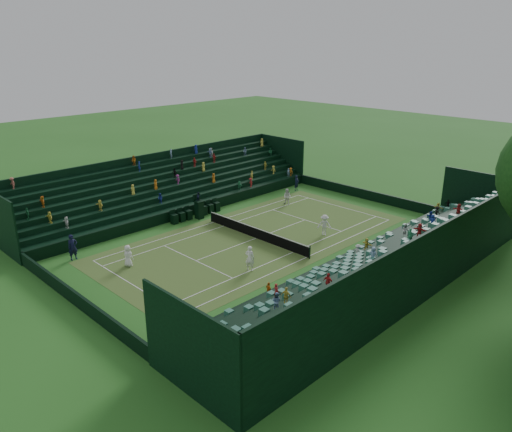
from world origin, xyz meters
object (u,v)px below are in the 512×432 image
object	(u,v)px
player_near_east	(250,258)
player_far_west	(287,197)
player_far_east	(324,225)
player_near_west	(128,256)
umpire_chair	(199,207)
tennis_net	(256,233)

from	to	relation	value
player_near_east	player_far_west	xyz separation A→B (m)	(-8.34, 13.40, -0.14)
player_far_east	player_near_west	bearing A→B (deg)	-150.38
umpire_chair	player_near_east	bearing A→B (deg)	-21.47
player_near_east	umpire_chair	bearing A→B (deg)	-45.49
player_near_west	player_far_east	xyz separation A→B (m)	(6.31, 15.13, 0.09)
player_far_west	player_near_west	bearing A→B (deg)	-103.02
tennis_net	player_far_east	world-z (taller)	player_far_east
tennis_net	umpire_chair	distance (m)	7.32
tennis_net	umpire_chair	xyz separation A→B (m)	(-7.30, -0.20, 0.56)
player_near_west	player_far_east	distance (m)	16.39
umpire_chair	player_far_west	xyz separation A→B (m)	(3.00, 8.94, -0.28)
player_far_west	player_far_east	distance (m)	8.84
umpire_chair	player_far_east	distance (m)	11.88
player_far_east	umpire_chair	bearing A→B (deg)	166.45
umpire_chair	player_far_east	xyz separation A→B (m)	(10.84, 4.86, -0.18)
umpire_chair	player_near_west	xyz separation A→B (m)	(4.52, -10.26, -0.27)
player_near_west	player_near_east	xyz separation A→B (m)	(6.81, 5.80, 0.13)
player_near_east	player_far_east	xyz separation A→B (m)	(-0.50, 9.32, -0.05)
tennis_net	player_near_east	world-z (taller)	player_near_east
player_near_east	player_far_west	world-z (taller)	player_near_east
umpire_chair	player_near_west	world-z (taller)	umpire_chair
umpire_chair	player_near_east	distance (m)	12.18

